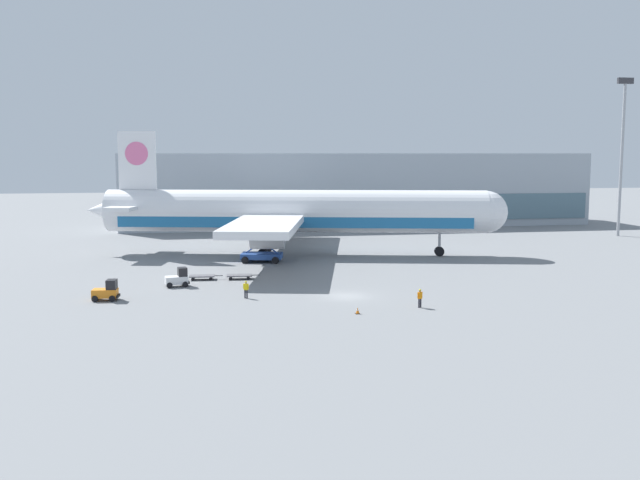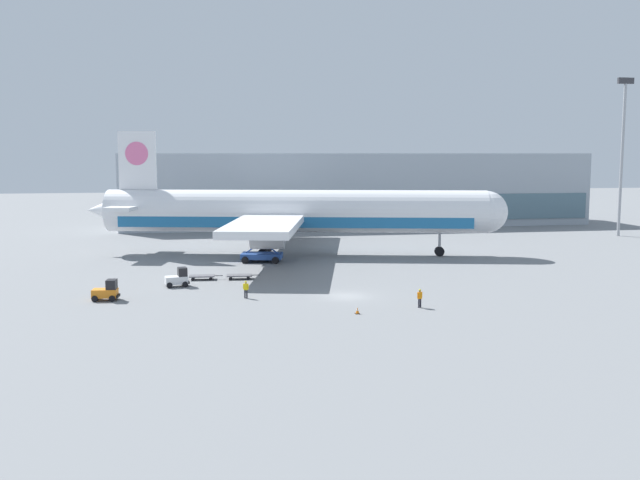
# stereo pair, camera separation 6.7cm
# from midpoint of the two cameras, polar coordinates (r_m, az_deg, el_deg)

# --- Properties ---
(ground_plane) EXTENTS (400.00, 400.00, 0.00)m
(ground_plane) POSITION_cam_midpoint_polar(r_m,az_deg,el_deg) (70.25, 2.13, -4.51)
(ground_plane) COLOR slate
(terminal_building) EXTENTS (90.00, 18.20, 14.00)m
(terminal_building) POSITION_cam_midpoint_polar(r_m,az_deg,el_deg) (141.22, 2.97, 4.08)
(terminal_building) COLOR #9EA8B2
(terminal_building) RESTS_ON ground_plane
(light_mast) EXTENTS (2.80, 0.50, 26.51)m
(light_mast) POSITION_cam_midpoint_polar(r_m,az_deg,el_deg) (131.11, 23.06, 6.90)
(light_mast) COLOR #9EA0A5
(light_mast) RESTS_ON ground_plane
(airplane_main) EXTENTS (57.18, 48.55, 17.00)m
(airplane_main) POSITION_cam_midpoint_polar(r_m,az_deg,el_deg) (98.00, -2.42, 2.18)
(airplane_main) COLOR white
(airplane_main) RESTS_ON ground_plane
(scissor_lift_loader) EXTENTS (5.75, 4.38, 4.60)m
(scissor_lift_loader) POSITION_cam_midpoint_polar(r_m,az_deg,el_deg) (92.30, -4.66, -0.65)
(scissor_lift_loader) COLOR #284C99
(scissor_lift_loader) RESTS_ON ground_plane
(baggage_tug_foreground) EXTENTS (2.64, 1.97, 2.00)m
(baggage_tug_foreground) POSITION_cam_midpoint_polar(r_m,az_deg,el_deg) (76.58, -11.27, -3.02)
(baggage_tug_foreground) COLOR silver
(baggage_tug_foreground) RESTS_ON ground_plane
(baggage_tug_mid) EXTENTS (2.59, 1.86, 2.00)m
(baggage_tug_mid) POSITION_cam_midpoint_polar(r_m,az_deg,el_deg) (71.03, -16.66, -3.95)
(baggage_tug_mid) COLOR orange
(baggage_tug_mid) RESTS_ON ground_plane
(baggage_dolly_lead) EXTENTS (3.75, 1.69, 0.48)m
(baggage_dolly_lead) POSITION_cam_midpoint_polar(r_m,az_deg,el_deg) (80.31, -9.39, -2.87)
(baggage_dolly_lead) COLOR #56565B
(baggage_dolly_lead) RESTS_ON ground_plane
(baggage_dolly_second) EXTENTS (3.75, 1.69, 0.48)m
(baggage_dolly_second) POSITION_cam_midpoint_polar(r_m,az_deg,el_deg) (80.11, -6.43, -2.85)
(baggage_dolly_second) COLOR #56565B
(baggage_dolly_second) RESTS_ON ground_plane
(ground_crew_near) EXTENTS (0.53, 0.34, 1.71)m
(ground_crew_near) POSITION_cam_midpoint_polar(r_m,az_deg,el_deg) (69.37, -5.93, -3.85)
(ground_crew_near) COLOR black
(ground_crew_near) RESTS_ON ground_plane
(ground_crew_far) EXTENTS (0.53, 0.34, 1.72)m
(ground_crew_far) POSITION_cam_midpoint_polar(r_m,az_deg,el_deg) (65.47, 8.02, -4.52)
(ground_crew_far) COLOR black
(ground_crew_far) RESTS_ON ground_plane
(traffic_cone_near) EXTENTS (0.40, 0.40, 0.58)m
(traffic_cone_near) POSITION_cam_midpoint_polar(r_m,az_deg,el_deg) (62.60, 3.04, -5.67)
(traffic_cone_near) COLOR black
(traffic_cone_near) RESTS_ON ground_plane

